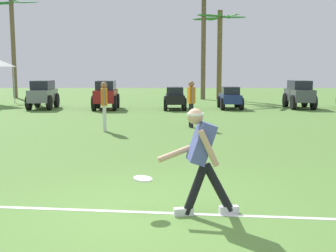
{
  "coord_description": "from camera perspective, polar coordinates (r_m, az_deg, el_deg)",
  "views": [
    {
      "loc": [
        0.22,
        -5.33,
        1.92
      ],
      "look_at": [
        0.22,
        2.34,
        0.9
      ],
      "focal_mm": 45.0,
      "sensor_mm": 36.0,
      "label": 1
    }
  ],
  "objects": [
    {
      "name": "frisbee_in_flight",
      "position": [
        5.73,
        -3.46,
        -7.15
      ],
      "size": [
        0.35,
        0.34,
        0.05
      ],
      "color": "white"
    },
    {
      "name": "parked_car_slot_d",
      "position": [
        21.23,
        8.38,
        3.85
      ],
      "size": [
        1.11,
        2.21,
        1.1
      ],
      "color": "navy",
      "rests_on": "ground_plane"
    },
    {
      "name": "parked_car_slot_a",
      "position": [
        21.92,
        -16.61,
        4.2
      ],
      "size": [
        1.25,
        2.39,
        1.4
      ],
      "color": "slate",
      "rests_on": "ground_plane"
    },
    {
      "name": "parked_car_slot_e",
      "position": [
        22.23,
        17.34,
        4.21
      ],
      "size": [
        1.24,
        2.38,
        1.4
      ],
      "color": "#474C51",
      "rests_on": "ground_plane"
    },
    {
      "name": "field_line_paint",
      "position": [
        5.83,
        -2.23,
        -11.62
      ],
      "size": [
        18.26,
        2.04,
        0.01
      ],
      "primitive_type": "cube",
      "rotation": [
        0.0,
        0.0,
        -0.11
      ],
      "color": "white",
      "rests_on": "ground_plane"
    },
    {
      "name": "parked_car_slot_c",
      "position": [
        20.72,
        0.89,
        3.84
      ],
      "size": [
        1.09,
        2.2,
        1.1
      ],
      "color": "black",
      "rests_on": "ground_plane"
    },
    {
      "name": "teammate_near_sideline",
      "position": [
        13.32,
        -8.65,
        3.28
      ],
      "size": [
        0.24,
        0.5,
        1.56
      ],
      "color": "silver",
      "rests_on": "ground_plane"
    },
    {
      "name": "palm_tree_left_of_centre",
      "position": [
        27.98,
        4.74,
        12.66
      ],
      "size": [
        3.6,
        3.47,
        7.11
      ],
      "color": "brown",
      "rests_on": "ground_plane"
    },
    {
      "name": "frisbee_thrower",
      "position": [
        5.57,
        4.53,
        -4.04
      ],
      "size": [
        1.11,
        0.47,
        1.43
      ],
      "color": "black",
      "rests_on": "ground_plane"
    },
    {
      "name": "palm_tree_right_of_centre",
      "position": [
        28.23,
        6.96,
        10.9
      ],
      "size": [
        3.49,
        3.62,
        5.76
      ],
      "color": "brown",
      "rests_on": "ground_plane"
    },
    {
      "name": "ground_plane",
      "position": [
        5.67,
        -2.3,
        -12.23
      ],
      "size": [
        80.0,
        80.0,
        0.0
      ],
      "primitive_type": "plane",
      "color": "#588539"
    },
    {
      "name": "palm_tree_far_left",
      "position": [
        31.17,
        -20.31,
        11.14
      ],
      "size": [
        3.73,
        3.1,
        6.86
      ],
      "color": "brown",
      "rests_on": "ground_plane"
    },
    {
      "name": "parked_car_slot_b",
      "position": [
        20.96,
        -8.43,
        4.29
      ],
      "size": [
        1.24,
        2.38,
        1.4
      ],
      "color": "maroon",
      "rests_on": "ground_plane"
    },
    {
      "name": "teammate_midfield",
      "position": [
        14.09,
        3.14,
        3.59
      ],
      "size": [
        0.26,
        0.5,
        1.56
      ],
      "color": "black",
      "rests_on": "ground_plane"
    }
  ]
}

